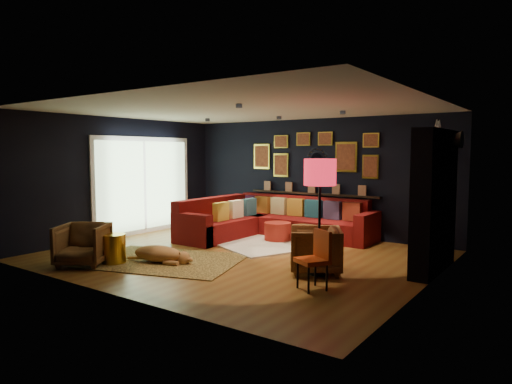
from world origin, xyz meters
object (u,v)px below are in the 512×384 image
Objects in this scene: sectional at (268,222)px; coffee_table at (306,230)px; gold_stool at (114,249)px; pouf at (278,231)px; floor_lamp at (320,177)px; dog at (158,251)px; orange_chair at (316,255)px; armchair_right at (315,248)px; armchair_left at (83,243)px.

coffee_table is (1.19, -0.41, 0.00)m from sectional.
sectional is 6.94× the size of gold_stool.
pouf is at bearing 69.07° from gold_stool.
gold_stool is at bearing -102.24° from sectional.
floor_lamp is 2.99m from dog.
sectional is at bearing 77.76° from gold_stool.
orange_chair reaches higher than coffee_table.
armchair_right is (2.26, -2.06, 0.07)m from sectional.
dog is at bearing 10.73° from armchair_left.
dog is (-2.55, -0.90, -1.28)m from floor_lamp.
floor_lamp is at bearing 26.11° from armchair_right.
gold_stool reaches higher than pouf.
gold_stool is (0.30, 0.38, -0.13)m from armchair_left.
floor_lamp is at bearing -43.64° from pouf.
armchair_left is at bearing -134.74° from orange_chair.
gold_stool is at bearing -122.35° from coffee_table.
armchair_left is (-2.25, -3.44, 0.05)m from coffee_table.
armchair_right is at bearing -4.41° from armchair_left.
armchair_left is 1.54× the size of gold_stool.
pouf is 2.52m from armchair_right.
floor_lamp is at bearing -41.96° from sectional.
dog is (-2.45, -0.97, -0.18)m from armchair_right.
armchair_right reaches higher than pouf.
armchair_right is at bearing 25.31° from gold_stool.
sectional reaches higher than dog.
armchair_left is at bearing -123.12° from coffee_table.
floor_lamp reaches higher than pouf.
coffee_table is 2.82m from orange_chair.
orange_chair reaches higher than dog.
coffee_table is 1.13× the size of armchair_right.
floor_lamp is at bearing -55.53° from coffee_table.
floor_lamp reaches higher than gold_stool.
gold_stool is (-0.76, -3.48, -0.08)m from sectional.
sectional is at bearing 41.75° from armchair_left.
coffee_table reaches higher than pouf.
sectional is 1.94× the size of floor_lamp.
sectional is at bearing 160.76° from coffee_table.
coffee_table is at bearing -177.20° from armchair_right.
orange_chair is at bearing -46.40° from sectional.
armchair_left reaches higher than pouf.
dog is (-1.37, -2.61, -0.12)m from coffee_table.
dog is at bearing -103.33° from pouf.
floor_lamp is (3.42, 1.74, 1.11)m from armchair_left.
dog is (-2.86, -0.22, -0.27)m from orange_chair.
armchair_right is 3.34m from gold_stool.
pouf is at bearing 171.72° from coffee_table.
orange_chair is at bearing -17.23° from armchair_left.
floor_lamp is (1.90, -1.81, 1.27)m from pouf.
coffee_table is 4.11m from armchair_left.
sectional is 3.87× the size of coffee_table.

